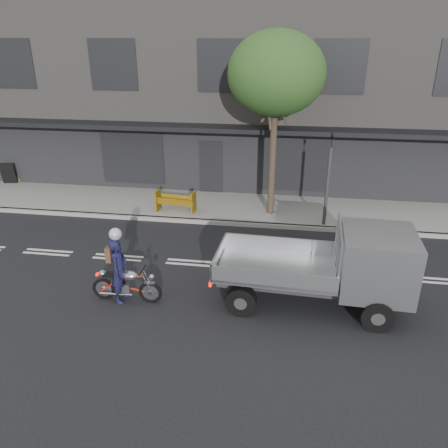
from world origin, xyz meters
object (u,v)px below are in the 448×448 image
motorcycle (126,284)px  sandwich_board (8,173)px  street_tree (276,74)px  traffic_light_pole (327,185)px  flatbed_ute (357,264)px  rider (119,270)px  construction_barrier (174,203)px

motorcycle → sandwich_board: (-8.73, 8.28, 0.15)m
street_tree → traffic_light_pole: size_ratio=1.93×
motorcycle → traffic_light_pole: bearing=45.5°
traffic_light_pole → motorcycle: traffic_light_pole is taller
motorcycle → sandwich_board: sandwich_board is taller
motorcycle → flatbed_ute: flatbed_ute is taller
sandwich_board → traffic_light_pole: bearing=-21.7°
rider → sandwich_board: 11.92m
flatbed_ute → construction_barrier: (-6.10, 5.31, -0.71)m
rider → flatbed_ute: bearing=-85.1°
flatbed_ute → construction_barrier: bearing=141.7°
motorcycle → construction_barrier: size_ratio=1.25×
motorcycle → construction_barrier: bearing=91.7°
construction_barrier → sandwich_board: bearing=164.2°
traffic_light_pole → sandwich_board: 14.45m
rider → flatbed_ute: size_ratio=0.36×
street_tree → sandwich_board: bearing=171.6°
rider → street_tree: bearing=-29.5°
motorcycle → flatbed_ute: size_ratio=0.39×
sandwich_board → flatbed_ute: bearing=-38.9°
flatbed_ute → construction_barrier: 8.12m
rider → flatbed_ute: flatbed_ute is taller
street_tree → construction_barrier: size_ratio=4.42×
motorcycle → flatbed_ute: (5.88, 0.57, 0.78)m
street_tree → motorcycle: (-3.44, -6.49, -4.77)m
sandwich_board → motorcycle: bearing=-54.6°
traffic_light_pole → rider: size_ratio=1.95×
traffic_light_pole → street_tree: bearing=157.0°
street_tree → traffic_light_pole: 4.23m
motorcycle → rider: rider is taller
traffic_light_pole → construction_barrier: 5.77m
traffic_light_pole → motorcycle: size_ratio=1.83×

